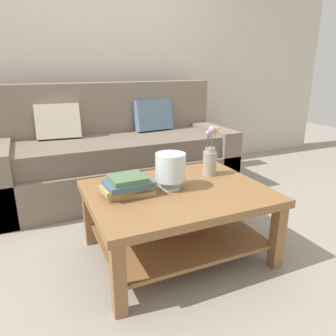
% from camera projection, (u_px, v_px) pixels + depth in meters
% --- Properties ---
extents(ground_plane, '(10.00, 10.00, 0.00)m').
position_uv_depth(ground_plane, '(154.00, 232.00, 2.44)').
color(ground_plane, gray).
extents(back_wall, '(6.40, 0.12, 2.70)m').
position_uv_depth(back_wall, '(97.00, 53.00, 3.45)').
color(back_wall, beige).
rests_on(back_wall, ground).
extents(couch, '(2.26, 0.90, 1.06)m').
position_uv_depth(couch, '(117.00, 156.00, 3.16)').
color(couch, '#7A6B5B').
rests_on(couch, ground).
extents(coffee_table, '(1.13, 0.87, 0.47)m').
position_uv_depth(coffee_table, '(177.00, 208.00, 2.06)').
color(coffee_table, olive).
rests_on(coffee_table, ground).
extents(book_stack_main, '(0.32, 0.23, 0.12)m').
position_uv_depth(book_stack_main, '(128.00, 185.00, 1.93)').
color(book_stack_main, tan).
rests_on(book_stack_main, coffee_table).
extents(glass_hurricane_vase, '(0.19, 0.19, 0.23)m').
position_uv_depth(glass_hurricane_vase, '(170.00, 168.00, 2.01)').
color(glass_hurricane_vase, silver).
rests_on(glass_hurricane_vase, coffee_table).
extents(flower_pitcher, '(0.11, 0.10, 0.36)m').
position_uv_depth(flower_pitcher, '(210.00, 157.00, 2.25)').
color(flower_pitcher, '#9E998E').
rests_on(flower_pitcher, coffee_table).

